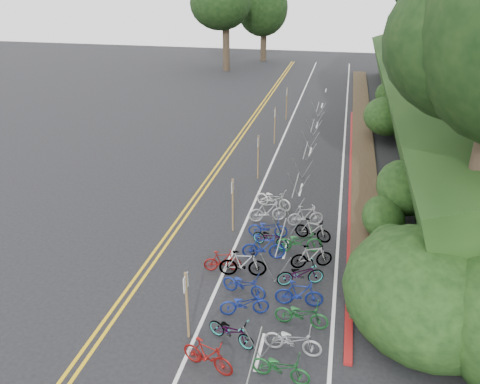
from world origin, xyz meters
The scene contains 10 objects.
ground centered at (0.00, 0.00, 0.00)m, with size 120.00×120.00×0.00m, color black.
road_markings centered at (0.63, 10.10, 0.00)m, with size 7.47×80.00×0.01m.
red_curb centered at (5.70, 12.00, 0.05)m, with size 0.25×28.00×0.10m, color maroon.
embankment centered at (12.96, 19.04, 2.57)m, with size 14.30×48.14×9.11m.
bike_rack_front centered at (3.16, -3.39, 0.77)m, with size 1.09×2.57×1.07m.
bike_racks_rest centered at (3.00, 13.00, 0.85)m, with size 1.14×23.00×1.17m.
signpost_near centered at (0.81, -1.84, 1.38)m, with size 0.08×0.40×2.41m.
signposts_rest centered at (0.60, 14.00, 1.43)m, with size 0.08×18.40×2.50m.
bike_front centered at (0.93, 1.91, 0.43)m, with size 1.43×0.40×0.86m, color maroon.
bike_valet centered at (2.97, 2.06, 0.48)m, with size 3.46×12.43×1.08m.
Camera 1 is at (4.86, -12.62, 10.33)m, focal length 35.00 mm.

